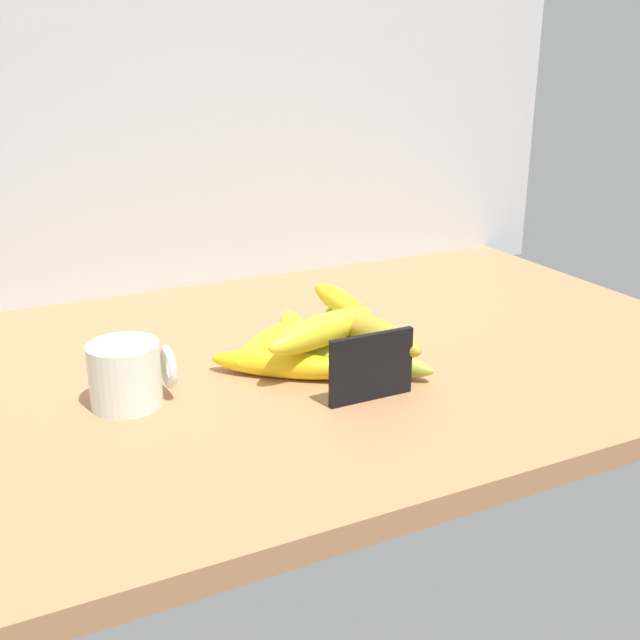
# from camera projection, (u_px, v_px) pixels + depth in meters

# --- Properties ---
(counter_top) EXTENTS (1.10, 0.76, 0.03)m
(counter_top) POSITION_uv_depth(u_px,v_px,m) (341.00, 357.00, 1.09)
(counter_top) COLOR #AE794F
(counter_top) RESTS_ON ground
(back_wall) EXTENTS (1.30, 0.02, 0.70)m
(back_wall) POSITION_uv_depth(u_px,v_px,m) (235.00, 97.00, 1.31)
(back_wall) COLOR silver
(back_wall) RESTS_ON ground
(chalkboard_sign) EXTENTS (0.11, 0.02, 0.08)m
(chalkboard_sign) POSITION_uv_depth(u_px,v_px,m) (371.00, 369.00, 0.92)
(chalkboard_sign) COLOR black
(chalkboard_sign) RESTS_ON counter_top
(coffee_mug) EXTENTS (0.10, 0.08, 0.08)m
(coffee_mug) POSITION_uv_depth(u_px,v_px,m) (127.00, 374.00, 0.91)
(coffee_mug) COLOR silver
(coffee_mug) RESTS_ON counter_top
(banana_0) EXTENTS (0.16, 0.13, 0.04)m
(banana_0) POSITION_uv_depth(u_px,v_px,m) (270.00, 343.00, 1.06)
(banana_0) COLOR yellow
(banana_0) RESTS_ON counter_top
(banana_1) EXTENTS (0.15, 0.18, 0.04)m
(banana_1) POSITION_uv_depth(u_px,v_px,m) (335.00, 327.00, 1.11)
(banana_1) COLOR #A3C325
(banana_1) RESTS_ON counter_top
(banana_2) EXTENTS (0.17, 0.15, 0.03)m
(banana_2) POSITION_uv_depth(u_px,v_px,m) (283.00, 365.00, 0.99)
(banana_2) COLOR yellow
(banana_2) RESTS_ON counter_top
(banana_3) EXTENTS (0.07, 0.16, 0.04)m
(banana_3) POSITION_uv_depth(u_px,v_px,m) (344.00, 345.00, 1.04)
(banana_3) COLOR #BB8819
(banana_3) RESTS_ON counter_top
(banana_4) EXTENTS (0.09, 0.18, 0.04)m
(banana_4) POSITION_uv_depth(u_px,v_px,m) (294.00, 334.00, 1.08)
(banana_4) COLOR yellow
(banana_4) RESTS_ON counter_top
(banana_5) EXTENTS (0.13, 0.16, 0.03)m
(banana_5) POSITION_uv_depth(u_px,v_px,m) (370.00, 361.00, 1.00)
(banana_5) COLOR #95AD39
(banana_5) RESTS_ON counter_top
(banana_6) EXTENTS (0.18, 0.07, 0.04)m
(banana_6) POSITION_uv_depth(u_px,v_px,m) (331.00, 355.00, 1.01)
(banana_6) COLOR #A8BE33
(banana_6) RESTS_ON counter_top
(banana_7) EXTENTS (0.19, 0.10, 0.04)m
(banana_7) POSITION_uv_depth(u_px,v_px,m) (323.00, 330.00, 0.99)
(banana_7) COLOR yellow
(banana_7) RESTS_ON banana_6
(banana_8) EXTENTS (0.04, 0.16, 0.03)m
(banana_8) POSITION_uv_depth(u_px,v_px,m) (340.00, 302.00, 1.09)
(banana_8) COLOR yellow
(banana_8) RESTS_ON banana_1
(banana_9) EXTENTS (0.07, 0.16, 0.04)m
(banana_9) POSITION_uv_depth(u_px,v_px,m) (376.00, 334.00, 0.99)
(banana_9) COLOR #B09628
(banana_9) RESTS_ON banana_5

